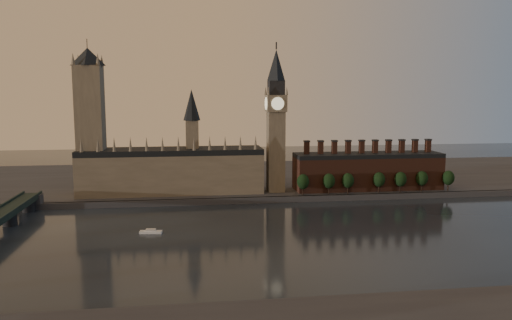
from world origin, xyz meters
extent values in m
plane|color=black|center=(0.00, 0.00, 0.00)|extent=(900.00, 900.00, 0.00)
cube|color=#414246|center=(0.00, 90.00, 2.00)|extent=(900.00, 4.00, 4.00)
cube|color=#414246|center=(0.00, 180.00, 2.00)|extent=(900.00, 180.00, 4.00)
cube|color=#83745D|center=(-65.00, 115.00, 18.00)|extent=(130.00, 30.00, 28.00)
cube|color=black|center=(-65.00, 115.00, 34.00)|extent=(130.00, 30.00, 4.00)
cube|color=#83745D|center=(-50.00, 115.00, 44.00)|extent=(9.00, 9.00, 24.00)
cone|color=black|center=(-50.00, 115.00, 67.00)|extent=(12.00, 12.00, 22.00)
cone|color=#83745D|center=(-124.00, 101.00, 41.00)|extent=(2.60, 2.60, 10.00)
cone|color=#83745D|center=(-113.27, 101.00, 41.00)|extent=(2.60, 2.60, 10.00)
cone|color=#83745D|center=(-102.55, 101.00, 41.00)|extent=(2.60, 2.60, 10.00)
cone|color=#83745D|center=(-91.82, 101.00, 41.00)|extent=(2.60, 2.60, 10.00)
cone|color=#83745D|center=(-81.09, 101.00, 41.00)|extent=(2.60, 2.60, 10.00)
cone|color=#83745D|center=(-70.36, 101.00, 41.00)|extent=(2.60, 2.60, 10.00)
cone|color=#83745D|center=(-59.64, 101.00, 41.00)|extent=(2.60, 2.60, 10.00)
cone|color=#83745D|center=(-48.91, 101.00, 41.00)|extent=(2.60, 2.60, 10.00)
cone|color=#83745D|center=(-38.18, 101.00, 41.00)|extent=(2.60, 2.60, 10.00)
cone|color=#83745D|center=(-27.45, 101.00, 41.00)|extent=(2.60, 2.60, 10.00)
cone|color=#83745D|center=(-16.73, 101.00, 41.00)|extent=(2.60, 2.60, 10.00)
cone|color=#83745D|center=(-6.00, 101.00, 41.00)|extent=(2.60, 2.60, 10.00)
cube|color=#83745D|center=(-120.00, 115.00, 49.00)|extent=(18.00, 18.00, 90.00)
cone|color=black|center=(-120.00, 115.00, 100.00)|extent=(24.00, 24.00, 12.00)
cylinder|color=#232326|center=(-120.00, 115.00, 106.00)|extent=(0.50, 0.50, 12.00)
cone|color=#83745D|center=(-128.00, 107.00, 98.00)|extent=(3.00, 3.00, 8.00)
cone|color=#83745D|center=(-112.00, 107.00, 98.00)|extent=(3.00, 3.00, 8.00)
cone|color=#83745D|center=(-128.00, 123.00, 98.00)|extent=(3.00, 3.00, 8.00)
cone|color=#83745D|center=(-112.00, 123.00, 98.00)|extent=(3.00, 3.00, 8.00)
cube|color=#83745D|center=(10.00, 110.00, 33.00)|extent=(12.00, 12.00, 58.00)
cube|color=#83745D|center=(10.00, 110.00, 68.00)|extent=(14.00, 14.00, 12.00)
cube|color=#232326|center=(10.00, 110.00, 79.00)|extent=(11.00, 11.00, 10.00)
cone|color=black|center=(10.00, 110.00, 95.00)|extent=(13.00, 13.00, 22.00)
cylinder|color=#232326|center=(10.00, 110.00, 108.50)|extent=(1.00, 1.00, 5.00)
cylinder|color=beige|center=(10.00, 102.80, 68.00)|extent=(9.00, 0.50, 9.00)
cylinder|color=beige|center=(10.00, 117.20, 68.00)|extent=(9.00, 0.50, 9.00)
cylinder|color=beige|center=(2.80, 110.00, 68.00)|extent=(0.50, 9.00, 9.00)
cylinder|color=beige|center=(17.20, 110.00, 68.00)|extent=(0.50, 9.00, 9.00)
cone|color=#83745D|center=(3.50, 103.50, 77.00)|extent=(2.00, 2.00, 6.00)
cone|color=#83745D|center=(16.50, 103.50, 77.00)|extent=(2.00, 2.00, 6.00)
cone|color=#83745D|center=(3.50, 116.50, 77.00)|extent=(2.00, 2.00, 6.00)
cone|color=#83745D|center=(16.50, 116.50, 77.00)|extent=(2.00, 2.00, 6.00)
cube|color=#572E21|center=(80.00, 110.00, 16.00)|extent=(110.00, 25.00, 24.00)
cube|color=black|center=(80.00, 110.00, 29.50)|extent=(110.00, 25.00, 3.00)
cube|color=#572E21|center=(33.00, 110.00, 35.50)|extent=(3.50, 3.50, 9.00)
cube|color=#232326|center=(33.00, 110.00, 40.50)|extent=(4.20, 4.20, 1.00)
cube|color=#572E21|center=(43.44, 110.00, 35.50)|extent=(3.50, 3.50, 9.00)
cube|color=#232326|center=(43.44, 110.00, 40.50)|extent=(4.20, 4.20, 1.00)
cube|color=#572E21|center=(53.89, 110.00, 35.50)|extent=(3.50, 3.50, 9.00)
cube|color=#232326|center=(53.89, 110.00, 40.50)|extent=(4.20, 4.20, 1.00)
cube|color=#572E21|center=(64.33, 110.00, 35.50)|extent=(3.50, 3.50, 9.00)
cube|color=#232326|center=(64.33, 110.00, 40.50)|extent=(4.20, 4.20, 1.00)
cube|color=#572E21|center=(74.78, 110.00, 35.50)|extent=(3.50, 3.50, 9.00)
cube|color=#232326|center=(74.78, 110.00, 40.50)|extent=(4.20, 4.20, 1.00)
cube|color=#572E21|center=(85.22, 110.00, 35.50)|extent=(3.50, 3.50, 9.00)
cube|color=#232326|center=(85.22, 110.00, 40.50)|extent=(4.20, 4.20, 1.00)
cube|color=#572E21|center=(95.67, 110.00, 35.50)|extent=(3.50, 3.50, 9.00)
cube|color=#232326|center=(95.67, 110.00, 40.50)|extent=(4.20, 4.20, 1.00)
cube|color=#572E21|center=(106.11, 110.00, 35.50)|extent=(3.50, 3.50, 9.00)
cube|color=#232326|center=(106.11, 110.00, 40.50)|extent=(4.20, 4.20, 1.00)
cube|color=#572E21|center=(116.56, 110.00, 35.50)|extent=(3.50, 3.50, 9.00)
cube|color=#232326|center=(116.56, 110.00, 40.50)|extent=(4.20, 4.20, 1.00)
cube|color=#572E21|center=(127.00, 110.00, 35.50)|extent=(3.50, 3.50, 9.00)
cube|color=#232326|center=(127.00, 110.00, 40.50)|extent=(4.20, 4.20, 1.00)
cylinder|color=black|center=(26.77, 93.84, 7.00)|extent=(0.80, 0.80, 6.00)
ellipsoid|color=black|center=(26.77, 93.84, 13.50)|extent=(8.60, 8.60, 10.75)
cylinder|color=black|center=(45.62, 94.11, 7.00)|extent=(0.80, 0.80, 6.00)
ellipsoid|color=black|center=(45.62, 94.11, 13.50)|extent=(8.60, 8.60, 10.75)
cylinder|color=black|center=(59.50, 93.89, 7.00)|extent=(0.80, 0.80, 6.00)
ellipsoid|color=black|center=(59.50, 93.89, 13.50)|extent=(8.60, 8.60, 10.75)
cylinder|color=black|center=(83.05, 94.73, 7.00)|extent=(0.80, 0.80, 6.00)
ellipsoid|color=black|center=(83.05, 94.73, 13.50)|extent=(8.60, 8.60, 10.75)
cylinder|color=black|center=(99.07, 94.14, 7.00)|extent=(0.80, 0.80, 6.00)
ellipsoid|color=black|center=(99.07, 94.14, 13.50)|extent=(8.60, 8.60, 10.75)
cylinder|color=black|center=(116.03, 95.43, 7.00)|extent=(0.80, 0.80, 6.00)
ellipsoid|color=black|center=(116.03, 95.43, 13.50)|extent=(8.60, 8.60, 10.75)
cylinder|color=black|center=(136.39, 94.88, 7.00)|extent=(0.80, 0.80, 6.00)
ellipsoid|color=black|center=(136.39, 94.88, 13.50)|extent=(8.60, 8.60, 10.75)
cube|color=#414246|center=(-155.00, 90.00, 7.00)|extent=(14.00, 8.00, 6.00)
cylinder|color=#232326|center=(-155.00, 51.00, 3.88)|extent=(8.00, 8.00, 7.75)
cylinder|color=#232326|center=(-155.00, 85.00, 3.88)|extent=(8.00, 8.00, 7.75)
cube|color=white|center=(-73.80, 23.55, 0.68)|extent=(12.30, 4.90, 1.37)
cube|color=white|center=(-73.80, 23.55, 1.88)|extent=(5.41, 3.19, 1.03)
camera|label=1|loc=(-52.74, -244.03, 75.41)|focal=35.00mm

